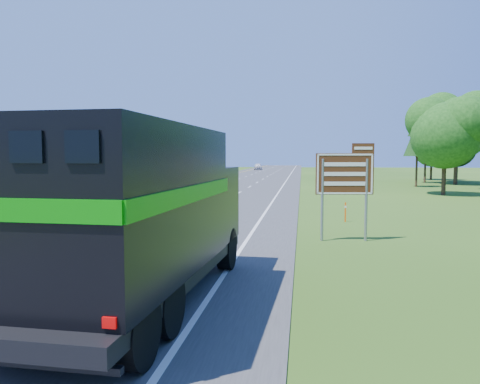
% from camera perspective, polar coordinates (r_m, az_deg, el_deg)
% --- Properties ---
extents(road, '(15.00, 260.00, 0.04)m').
position_cam_1_polar(road, '(56.23, -0.32, 0.84)').
color(road, '#38383A').
rests_on(road, ground).
extents(lane_markings, '(11.15, 260.00, 0.01)m').
position_cam_1_polar(lane_markings, '(56.23, -0.32, 0.86)').
color(lane_markings, yellow).
rests_on(lane_markings, road).
extents(horse_truck, '(3.30, 9.28, 4.05)m').
position_cam_1_polar(horse_truck, '(10.86, -11.99, -2.30)').
color(horse_truck, black).
rests_on(horse_truck, road).
extents(white_suv, '(2.82, 6.05, 1.68)m').
position_cam_1_polar(white_suv, '(56.63, -3.83, 1.72)').
color(white_suv, silver).
rests_on(white_suv, road).
extents(far_car, '(2.37, 5.09, 1.69)m').
position_cam_1_polar(far_car, '(122.47, 2.20, 3.13)').
color(far_car, silver).
rests_on(far_car, road).
extents(exit_sign, '(2.34, 0.38, 3.99)m').
position_cam_1_polar(exit_sign, '(19.44, 12.76, 1.71)').
color(exit_sign, gray).
rests_on(exit_sign, ground).
extents(delineator, '(0.09, 0.05, 1.04)m').
position_cam_1_polar(delineator, '(25.29, 12.72, -2.33)').
color(delineator, '#FF580D').
rests_on(delineator, ground).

